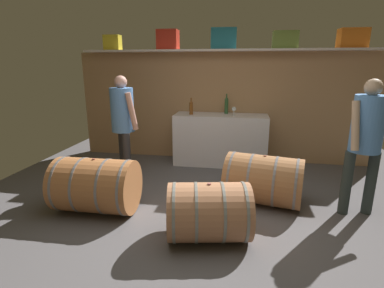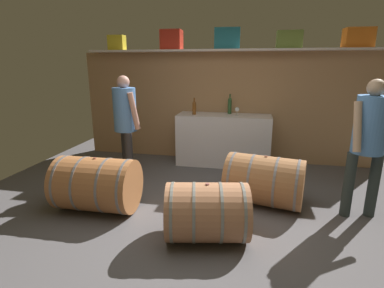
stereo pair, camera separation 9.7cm
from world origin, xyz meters
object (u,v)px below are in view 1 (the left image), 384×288
Objects in this scene: toolcase_red at (168,40)px; wine_bottle_amber at (191,107)px; wine_bottle_green at (226,105)px; wine_barrel_near at (263,180)px; toolcase_orange at (353,38)px; winemaker_pouring at (366,134)px; wine_barrel_flank at (209,212)px; toolcase_olive at (285,40)px; work_cabinet at (220,140)px; visitor_tasting at (123,118)px; toolcase_yellow at (113,43)px; toolcase_teal at (224,39)px; wine_glass at (234,109)px; wine_barrel_far at (96,185)px.

toolcase_red is 1.23× the size of wine_bottle_amber.
wine_bottle_green reaches higher than wine_barrel_near.
winemaker_pouring is at bearing -100.71° from toolcase_orange.
wine_barrel_flank is 1.97m from winemaker_pouring.
toolcase_red is 0.90× the size of toolcase_olive.
toolcase_red is 0.22× the size of work_cabinet.
toolcase_red is 0.22× the size of winemaker_pouring.
toolcase_red reaches higher than visitor_tasting.
wine_bottle_amber is at bearing -10.66° from toolcase_yellow.
toolcase_teal is 0.27× the size of visitor_tasting.
toolcase_olive reaches higher than wine_barrel_flank.
toolcase_yellow is 1.97m from toolcase_teal.
visitor_tasting is (-1.43, 1.39, 0.66)m from wine_barrel_flank.
wine_glass is at bearing -56.34° from winemaker_pouring.
toolcase_teal is 0.40× the size of wine_barrel_near.
wine_barrel_far is (-3.32, -2.21, -1.78)m from toolcase_orange.
toolcase_olive is 0.25× the size of winemaker_pouring.
toolcase_orange reaches higher than visitor_tasting.
wine_barrel_far is at bearing -31.71° from visitor_tasting.
wine_barrel_flank is (-0.14, -2.38, -0.68)m from wine_glass.
wine_barrel_flank is 0.57× the size of winemaker_pouring.
wine_bottle_green reaches higher than work_cabinet.
wine_bottle_amber is 1.96m from wine_barrel_near.
work_cabinet is at bearing 176.83° from wine_glass.
wine_bottle_green is (0.08, 0.14, 0.59)m from work_cabinet.
wine_barrel_flank is (-0.91, -2.58, -1.80)m from toolcase_olive.
wine_barrel_flank is at bearing -110.34° from wine_barrel_near.
work_cabinet is 1.54× the size of wine_barrel_near.
winemaker_pouring is (1.65, -1.70, -0.07)m from wine_bottle_green.
visitor_tasting reaches higher than wine_bottle_green.
winemaker_pouring is (3.71, -1.75, -1.13)m from toolcase_yellow.
wine_barrel_near is at bearing 46.64° from wine_barrel_flank.
toolcase_yellow is at bearing -179.44° from toolcase_olive.
toolcase_orange is 0.26× the size of visitor_tasting.
toolcase_olive is 0.43× the size of wine_barrel_flank.
visitor_tasting is at bearing -147.87° from wine_glass.
toolcase_yellow is 0.28× the size of wine_barrel_near.
work_cabinet is 5.61× the size of wine_bottle_amber.
toolcase_orange is 1.45× the size of wine_bottle_amber.
wine_bottle_amber reaches higher than wine_glass.
toolcase_teal is 1.22× the size of wine_bottle_green.
wine_bottle_green is (0.08, -0.05, -1.10)m from toolcase_teal.
toolcase_teal is at bearing 97.18° from visitor_tasting.
toolcase_olive is at bearing -2.62° from toolcase_teal.
toolcase_olive is at bearing -0.45° from toolcase_red.
wine_glass is 0.16× the size of wine_barrel_flank.
visitor_tasting is at bearing -152.64° from toolcase_olive.
toolcase_yellow reaches higher than wine_bottle_green.
wine_bottle_amber is at bearing -44.55° from winemaker_pouring.
wine_barrel_near is (0.66, -1.65, -1.82)m from toolcase_teal.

